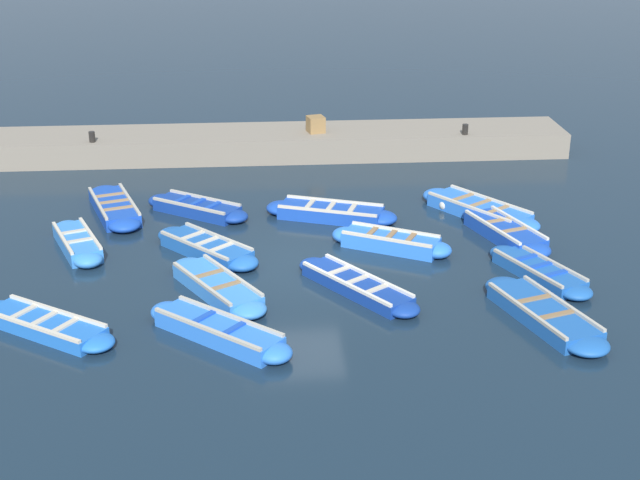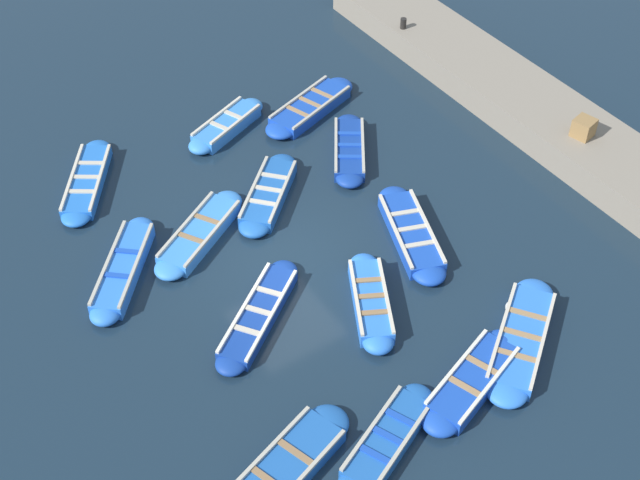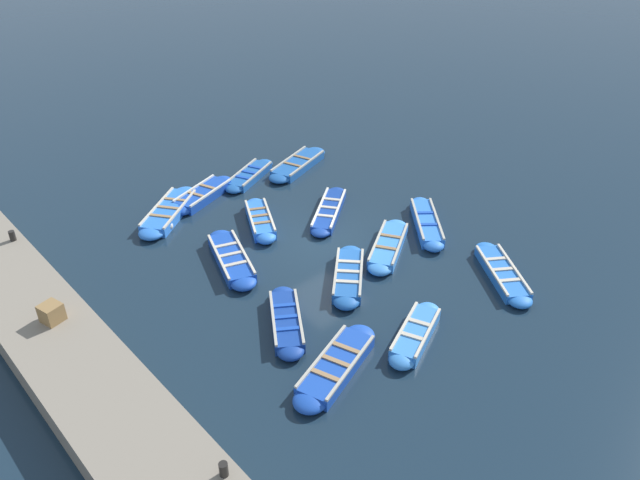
% 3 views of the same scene
% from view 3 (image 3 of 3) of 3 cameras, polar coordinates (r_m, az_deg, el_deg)
% --- Properties ---
extents(ground_plane, '(120.00, 120.00, 0.00)m').
position_cam_3_polar(ground_plane, '(22.29, 0.36, -0.34)').
color(ground_plane, '#162838').
extents(boat_inner_gap, '(3.34, 2.05, 0.36)m').
position_cam_3_polar(boat_inner_gap, '(26.79, -6.45, 5.88)').
color(boat_inner_gap, '#1E59AD').
rests_on(boat_inner_gap, ground).
extents(boat_stern_in, '(2.10, 3.85, 0.42)m').
position_cam_3_polar(boat_stern_in, '(21.38, -8.11, -1.70)').
color(boat_stern_in, '#1947B7').
rests_on(boat_stern_in, ground).
extents(boat_outer_left, '(3.13, 2.98, 0.42)m').
position_cam_3_polar(boat_outer_left, '(20.38, 2.62, -3.30)').
color(boat_outer_left, '#1E59AD').
rests_on(boat_outer_left, ground).
extents(boat_alongside, '(3.83, 3.13, 0.42)m').
position_cam_3_polar(boat_alongside, '(24.55, -13.64, 2.52)').
color(boat_alongside, blue).
rests_on(boat_alongside, ground).
extents(boat_broadside, '(2.17, 3.20, 0.45)m').
position_cam_3_polar(boat_broadside, '(23.40, -5.49, 1.82)').
color(boat_broadside, blue).
rests_on(boat_broadside, ground).
extents(boat_outer_right, '(3.83, 2.05, 0.42)m').
position_cam_3_polar(boat_outer_right, '(17.18, 1.49, -11.46)').
color(boat_outer_right, '#1947B7').
rests_on(boat_outer_right, ground).
extents(boat_mid_row, '(3.14, 1.85, 0.43)m').
position_cam_3_polar(boat_mid_row, '(18.33, 8.72, -8.51)').
color(boat_mid_row, '#3884E0').
rests_on(boat_mid_row, ground).
extents(boat_end_of_row, '(3.01, 3.32, 0.44)m').
position_cam_3_polar(boat_end_of_row, '(23.47, 9.72, 1.54)').
color(boat_end_of_row, blue).
rests_on(boat_end_of_row, ground).
extents(boat_near_quay, '(2.53, 3.21, 0.40)m').
position_cam_3_polar(boat_near_quay, '(18.61, -3.09, -7.43)').
color(boat_near_quay, navy).
rests_on(boat_near_quay, ground).
extents(boat_centre, '(3.98, 2.12, 0.39)m').
position_cam_3_polar(boat_centre, '(27.58, -2.04, 6.91)').
color(boat_centre, '#1E59AD').
rests_on(boat_centre, ground).
extents(boat_far_corner, '(3.52, 2.83, 0.36)m').
position_cam_3_polar(boat_far_corner, '(23.98, 0.83, 2.68)').
color(boat_far_corner, navy).
rests_on(boat_far_corner, ground).
extents(boat_tucked, '(3.53, 2.57, 0.40)m').
position_cam_3_polar(boat_tucked, '(21.97, 6.27, -0.56)').
color(boat_tucked, '#3884E0').
rests_on(boat_tucked, ground).
extents(boat_bow_out, '(3.57, 1.93, 0.43)m').
position_cam_3_polar(boat_bow_out, '(25.48, -10.66, 4.08)').
color(boat_bow_out, '#1947B7').
rests_on(boat_bow_out, ground).
extents(boat_drifting, '(2.72, 3.49, 0.37)m').
position_cam_3_polar(boat_drifting, '(21.39, 16.31, -2.92)').
color(boat_drifting, blue).
rests_on(boat_drifting, ground).
extents(quay_wall, '(2.46, 19.47, 0.84)m').
position_cam_3_polar(quay_wall, '(18.39, -22.11, -9.89)').
color(quay_wall, gray).
rests_on(quay_wall, ground).
extents(bollard_north, '(0.20, 0.20, 0.35)m').
position_cam_3_polar(bollard_north, '(14.10, -8.81, -20.01)').
color(bollard_north, black).
rests_on(bollard_north, quay_wall).
extents(bollard_mid_north, '(0.20, 0.20, 0.35)m').
position_cam_3_polar(bollard_mid_north, '(23.24, -26.32, 0.35)').
color(bollard_mid_north, black).
rests_on(bollard_mid_north, quay_wall).
extents(wooden_crate, '(0.65, 0.65, 0.54)m').
position_cam_3_polar(wooden_crate, '(18.93, -23.34, -6.13)').
color(wooden_crate, olive).
rests_on(wooden_crate, quay_wall).
extents(buoy_orange_near, '(0.31, 0.31, 0.31)m').
position_cam_3_polar(buoy_orange_near, '(23.68, -13.64, 1.24)').
color(buoy_orange_near, silver).
rests_on(buoy_orange_near, ground).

